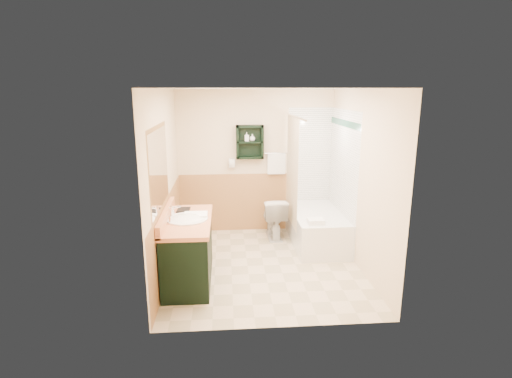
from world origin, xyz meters
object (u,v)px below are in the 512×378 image
(vanity, at_px, (188,250))
(soap_bottle_a, at_px, (247,139))
(wall_shelf, at_px, (250,142))
(vanity_book, at_px, (177,203))
(toilet, at_px, (274,218))
(soap_bottle_b, at_px, (252,138))
(bathtub, at_px, (317,227))
(hair_dryer, at_px, (232,163))

(vanity, xyz_separation_m, soap_bottle_a, (0.84, 1.76, 1.19))
(wall_shelf, xyz_separation_m, vanity_book, (-1.06, -1.39, -0.62))
(toilet, relative_size, vanity_book, 3.00)
(toilet, relative_size, soap_bottle_b, 5.87)
(toilet, distance_m, soap_bottle_b, 1.35)
(bathtub, distance_m, soap_bottle_b, 1.78)
(hair_dryer, relative_size, soap_bottle_a, 1.62)
(vanity, xyz_separation_m, bathtub, (1.92, 1.13, -0.15))
(hair_dryer, bearing_deg, toilet, -25.92)
(vanity, relative_size, soap_bottle_a, 8.74)
(toilet, distance_m, vanity_book, 1.89)
(soap_bottle_a, relative_size, soap_bottle_b, 1.28)
(hair_dryer, relative_size, vanity_book, 1.06)
(hair_dryer, relative_size, vanity, 0.19)
(wall_shelf, distance_m, bathtub, 1.76)
(hair_dryer, bearing_deg, wall_shelf, -4.76)
(bathtub, bearing_deg, toilet, 153.08)
(soap_bottle_a, distance_m, soap_bottle_b, 0.09)
(hair_dryer, bearing_deg, vanity_book, -118.31)
(toilet, distance_m, soap_bottle_a, 1.37)
(bathtub, height_order, vanity_book, vanity_book)
(soap_bottle_b, bearing_deg, hair_dryer, 174.99)
(vanity, xyz_separation_m, vanity_book, (-0.17, 0.38, 0.52))
(toilet, bearing_deg, vanity_book, 35.14)
(vanity, height_order, bathtub, vanity)
(hair_dryer, height_order, vanity, hair_dryer)
(toilet, height_order, soap_bottle_b, soap_bottle_b)
(hair_dryer, bearing_deg, soap_bottle_a, -6.88)
(bathtub, xyz_separation_m, soap_bottle_a, (-1.08, 0.63, 1.34))
(bathtub, relative_size, soap_bottle_a, 10.14)
(wall_shelf, height_order, toilet, wall_shelf)
(vanity_book, xyz_separation_m, soap_bottle_a, (1.01, 1.38, 0.66))
(hair_dryer, distance_m, bathtub, 1.75)
(bathtub, relative_size, soap_bottle_b, 12.94)
(wall_shelf, relative_size, vanity, 0.43)
(wall_shelf, xyz_separation_m, bathtub, (1.03, -0.63, -1.29))
(bathtub, bearing_deg, hair_dryer, 153.59)
(soap_bottle_b, bearing_deg, toilet, -41.95)
(vanity, distance_m, bathtub, 2.23)
(wall_shelf, distance_m, soap_bottle_a, 0.07)
(hair_dryer, xyz_separation_m, soap_bottle_a, (0.25, -0.03, 0.40))
(vanity, distance_m, toilet, 1.94)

